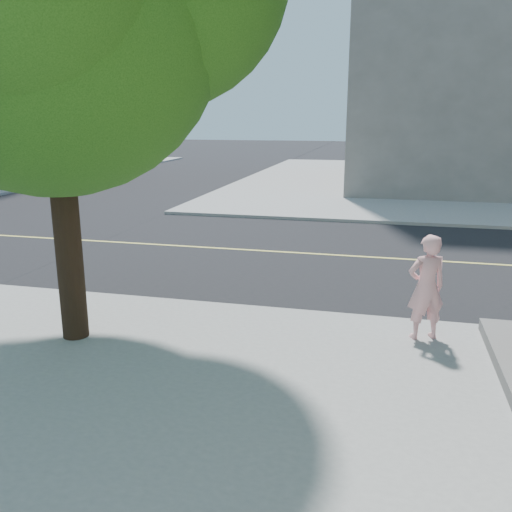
# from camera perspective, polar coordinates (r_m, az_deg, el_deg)

# --- Properties ---
(ground) EXTENTS (140.00, 140.00, 0.00)m
(ground) POSITION_cam_1_polar(r_m,az_deg,el_deg) (11.90, -22.23, -3.60)
(ground) COLOR black
(ground) RESTS_ON ground
(road_ew) EXTENTS (140.00, 9.00, 0.01)m
(road_ew) POSITION_cam_1_polar(r_m,az_deg,el_deg) (15.61, -12.67, 1.29)
(road_ew) COLOR black
(road_ew) RESTS_ON ground
(man_on_phone) EXTENTS (0.71, 0.60, 1.65)m
(man_on_phone) POSITION_cam_1_polar(r_m,az_deg,el_deg) (8.67, 17.41, -3.15)
(man_on_phone) COLOR #FCAEAF
(man_on_phone) RESTS_ON sidewalk_se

